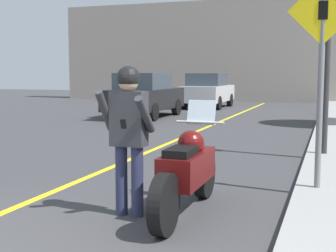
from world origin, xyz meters
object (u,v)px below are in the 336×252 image
Objects in this scene: person_biker at (129,125)px; parked_car_black at (145,95)px; motorcycle at (187,171)px; traffic_light at (329,18)px; parked_car_silver at (208,90)px; crossing_sign at (321,62)px.

parked_car_black is (-4.57, 11.68, -0.21)m from person_biker.
person_biker is at bearing -68.64° from parked_car_black.
parked_car_black is at bearing 114.47° from motorcycle.
traffic_light reaches higher than parked_car_silver.
crossing_sign reaches higher than motorcycle.
motorcycle is 0.80× the size of crossing_sign.
traffic_light is at bearing -66.35° from parked_car_silver.
traffic_light is 0.88× the size of parked_car_black.
traffic_light is at bearing 71.25° from motorcycle.
traffic_light reaches higher than crossing_sign.
traffic_light is (2.06, 4.56, 1.63)m from person_biker.
parked_car_silver is (-5.63, 15.83, -0.94)m from crossing_sign.
traffic_light reaches higher than motorcycle.
motorcycle is 17.71m from parked_car_silver.
person_biker is 0.41× the size of parked_car_black.
parked_car_black reaches higher than motorcycle.
person_biker reaches higher than motorcycle.
parked_car_silver is at bearing 80.55° from parked_car_black.
motorcycle is at bearing 25.58° from person_biker.
parked_car_black is at bearing 132.96° from traffic_light.
crossing_sign is 0.67× the size of parked_car_silver.
crossing_sign is at bearing -90.64° from traffic_light.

